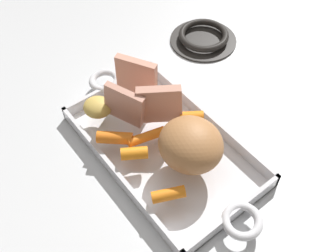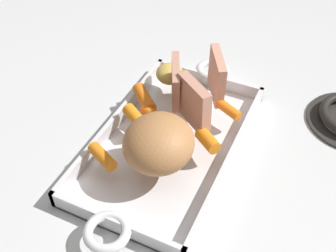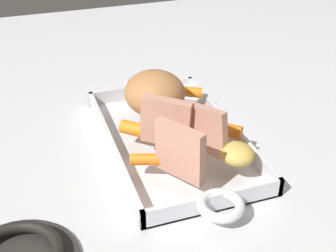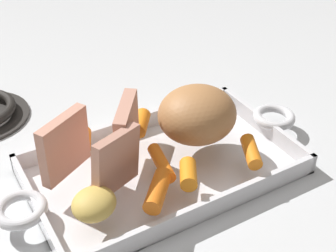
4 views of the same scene
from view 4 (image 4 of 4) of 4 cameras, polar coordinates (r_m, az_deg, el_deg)
name	(u,v)px [view 4 (image 4 of 4)]	position (r m, az deg, el deg)	size (l,w,h in m)	color
ground_plane	(163,172)	(0.68, -0.57, -5.58)	(1.68, 1.68, 0.00)	silver
roasting_dish	(163,167)	(0.68, -0.58, -4.93)	(0.47, 0.22, 0.03)	silver
pork_roast	(197,114)	(0.67, 3.53, 1.42)	(0.11, 0.11, 0.08)	#A97041
roast_slice_thick	(64,146)	(0.62, -12.39, -2.32)	(0.01, 0.08, 0.08)	tan
roast_slice_thin	(116,161)	(0.59, -6.27, -4.28)	(0.01, 0.08, 0.08)	tan
roast_slice_outer	(127,130)	(0.64, -4.97, -0.47)	(0.02, 0.08, 0.08)	tan
baby_carrot_southwest	(85,140)	(0.68, -10.02, -1.71)	(0.02, 0.02, 0.05)	orange
baby_carrot_southeast	(158,191)	(0.59, -1.24, -7.79)	(0.02, 0.02, 0.06)	orange
baby_carrot_northeast	(139,124)	(0.70, -3.53, 0.29)	(0.02, 0.02, 0.04)	orange
baby_carrot_center_left	(251,152)	(0.66, 9.99, -3.06)	(0.02, 0.02, 0.06)	orange
baby_carrot_short	(191,173)	(0.61, 2.82, -5.64)	(0.02, 0.02, 0.05)	orange
baby_carrot_long	(161,163)	(0.63, -0.81, -4.45)	(0.02, 0.02, 0.07)	orange
potato_halved	(94,204)	(0.57, -8.91, -9.26)	(0.06, 0.05, 0.03)	gold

